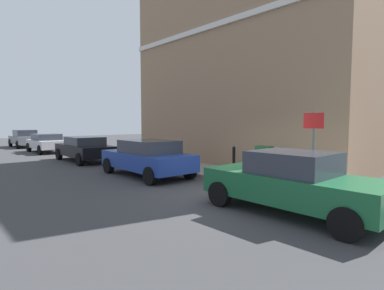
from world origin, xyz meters
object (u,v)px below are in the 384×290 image
(car_green, at_px, (292,182))
(street_sign, at_px, (313,140))
(car_black, at_px, (84,148))
(utility_cabinet, at_px, (264,163))
(bollard_near_cabinet, at_px, (234,158))
(car_grey, at_px, (25,138))
(car_silver, at_px, (47,142))
(car_blue, at_px, (147,157))

(car_green, height_order, street_sign, street_sign)
(car_black, height_order, utility_cabinet, car_black)
(street_sign, bearing_deg, car_green, -167.14)
(bollard_near_cabinet, height_order, street_sign, street_sign)
(car_grey, relative_size, street_sign, 1.80)
(car_silver, bearing_deg, car_grey, 0.54)
(car_green, xyz_separation_m, bollard_near_cabinet, (2.78, 4.16, -0.04))
(utility_cabinet, relative_size, bollard_near_cabinet, 1.11)
(car_grey, relative_size, bollard_near_cabinet, 3.99)
(car_green, xyz_separation_m, street_sign, (1.80, 0.41, 0.91))
(utility_cabinet, bearing_deg, car_grey, 96.54)
(car_silver, xyz_separation_m, street_sign, (1.66, -18.72, 0.96))
(car_black, relative_size, utility_cabinet, 3.84)
(car_green, height_order, car_silver, car_green)
(car_grey, distance_m, utility_cabinet, 22.54)
(car_silver, height_order, street_sign, street_sign)
(car_black, height_order, car_silver, car_black)
(car_silver, bearing_deg, street_sign, -174.74)
(car_green, distance_m, bollard_near_cabinet, 5.00)
(street_sign, bearing_deg, car_blue, 104.93)
(car_silver, distance_m, car_grey, 5.93)
(car_black, distance_m, street_sign, 12.30)
(car_blue, height_order, bollard_near_cabinet, car_blue)
(bollard_near_cabinet, bearing_deg, car_silver, 99.97)
(car_blue, distance_m, street_sign, 6.31)
(car_green, bearing_deg, car_silver, -0.66)
(car_green, xyz_separation_m, car_silver, (0.15, 19.13, -0.04))
(street_sign, bearing_deg, utility_cabinet, 68.74)
(car_blue, xyz_separation_m, car_silver, (-0.05, 12.68, -0.06))
(bollard_near_cabinet, bearing_deg, car_black, 107.35)
(car_green, height_order, car_black, car_green)
(car_green, height_order, bollard_near_cabinet, car_green)
(car_green, bearing_deg, bollard_near_cabinet, -33.94)
(utility_cabinet, bearing_deg, car_silver, 98.74)
(car_grey, bearing_deg, street_sign, -174.84)
(car_black, height_order, street_sign, street_sign)
(car_blue, relative_size, street_sign, 1.90)
(car_silver, bearing_deg, bollard_near_cabinet, -169.83)
(utility_cabinet, bearing_deg, bollard_near_cabinet, 86.19)
(car_blue, xyz_separation_m, utility_cabinet, (2.48, -3.79, -0.08))
(utility_cabinet, bearing_deg, car_black, 104.31)
(car_black, bearing_deg, utility_cabinet, -164.01)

